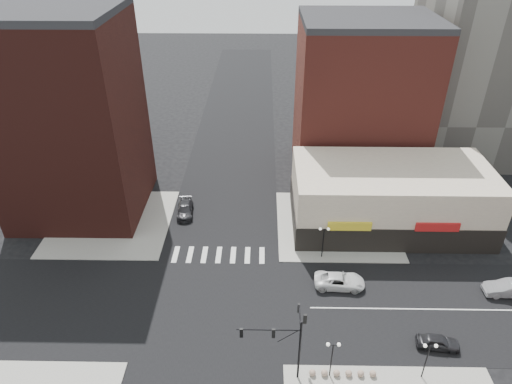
{
  "coord_description": "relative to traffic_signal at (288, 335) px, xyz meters",
  "views": [
    {
      "loc": [
        5.02,
        -33.39,
        34.79
      ],
      "look_at": [
        4.36,
        4.7,
        11.0
      ],
      "focal_mm": 32.0,
      "sensor_mm": 36.0,
      "label": 1
    }
  ],
  "objects": [
    {
      "name": "street_lamp_se_a",
      "position": [
        3.76,
        -0.17,
        -1.67
      ],
      "size": [
        1.22,
        0.32,
        4.16
      ],
      "color": "black",
      "rests_on": "sidewalk_se"
    },
    {
      "name": "sidewalk_ne",
      "position": [
        7.26,
        22.33,
        -4.9
      ],
      "size": [
        15.0,
        15.0,
        0.12
      ],
      "primitive_type": "cube",
      "color": "gray",
      "rests_on": "ground"
    },
    {
      "name": "building_ne_midrise",
      "position": [
        11.76,
        37.33,
        6.04
      ],
      "size": [
        18.0,
        15.0,
        22.0
      ],
      "primitive_type": "cube",
      "color": "maroon",
      "rests_on": "ground"
    },
    {
      "name": "dark_sedan_north",
      "position": [
        -12.53,
        24.47,
        -4.24
      ],
      "size": [
        2.43,
        5.1,
        1.44
      ],
      "primitive_type": "imported",
      "rotation": [
        0.0,
        0.0,
        0.09
      ],
      "color": "black",
      "rests_on": "ground"
    },
    {
      "name": "street_lamp_se_b",
      "position": [
        11.76,
        -0.17,
        -1.67
      ],
      "size": [
        1.22,
        0.32,
        4.16
      ],
      "color": "black",
      "rests_on": "sidewalk_se"
    },
    {
      "name": "street_lamp_ne",
      "position": [
        4.76,
        15.83,
        -1.67
      ],
      "size": [
        1.22,
        0.32,
        4.16
      ],
      "color": "black",
      "rests_on": "sidewalk_ne"
    },
    {
      "name": "building_nw_low",
      "position": [
        -39.24,
        41.83,
        1.04
      ],
      "size": [
        20.0,
        18.0,
        12.0
      ],
      "primitive_type": "cube",
      "color": "#3D1713",
      "rests_on": "ground"
    },
    {
      "name": "ground",
      "position": [
        -7.24,
        7.83,
        -4.96
      ],
      "size": [
        240.0,
        240.0,
        0.0
      ],
      "primitive_type": "plane",
      "color": "black",
      "rests_on": "ground"
    },
    {
      "name": "traffic_signal",
      "position": [
        0.0,
        0.0,
        0.0
      ],
      "size": [
        5.59,
        3.09,
        7.77
      ],
      "color": "black",
      "rests_on": "ground"
    },
    {
      "name": "road_ew",
      "position": [
        -7.24,
        7.83,
        -4.95
      ],
      "size": [
        200.0,
        14.0,
        0.02
      ],
      "primitive_type": "cube",
      "color": "black",
      "rests_on": "ground"
    },
    {
      "name": "building_ne_row",
      "position": [
        13.76,
        22.83,
        -1.66
      ],
      "size": [
        24.2,
        12.2,
        8.0
      ],
      "color": "beige",
      "rests_on": "ground"
    },
    {
      "name": "silver_sedan",
      "position": [
        23.74,
        10.13,
        -4.14
      ],
      "size": [
        5.01,
        1.84,
        1.64
      ],
      "primitive_type": "imported",
      "rotation": [
        0.0,
        0.0,
        -1.59
      ],
      "color": "gray",
      "rests_on": "ground"
    },
    {
      "name": "bollard_row",
      "position": [
        4.89,
        -0.17,
        -4.55
      ],
      "size": [
        5.83,
        0.58,
        0.58
      ],
      "color": "gray",
      "rests_on": "sidewalk_se"
    },
    {
      "name": "white_suv",
      "position": [
        6.14,
        11.07,
        -4.21
      ],
      "size": [
        5.51,
        2.74,
        1.5
      ],
      "primitive_type": "imported",
      "rotation": [
        0.0,
        0.0,
        1.52
      ],
      "color": "silver",
      "rests_on": "ground"
    },
    {
      "name": "sidewalk_nw",
      "position": [
        -21.74,
        22.33,
        -4.9
      ],
      "size": [
        15.0,
        15.0,
        0.12
      ],
      "primitive_type": "cube",
      "color": "gray",
      "rests_on": "ground"
    },
    {
      "name": "dark_sedan_east",
      "position": [
        14.16,
        3.13,
        -4.29
      ],
      "size": [
        4.09,
        2.06,
        1.34
      ],
      "primitive_type": "imported",
      "rotation": [
        0.0,
        0.0,
        1.44
      ],
      "color": "black",
      "rests_on": "ground"
    },
    {
      "name": "building_nw",
      "position": [
        -26.24,
        26.33,
        7.54
      ],
      "size": [
        16.0,
        15.0,
        25.0
      ],
      "primitive_type": "cube",
      "color": "#3D1713",
      "rests_on": "ground"
    },
    {
      "name": "road_ns",
      "position": [
        -7.24,
        7.83,
        -4.95
      ],
      "size": [
        14.0,
        200.0,
        0.02
      ],
      "primitive_type": "cube",
      "color": "black",
      "rests_on": "ground"
    }
  ]
}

